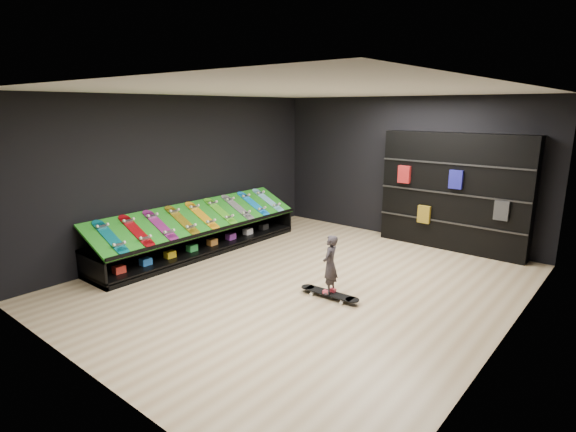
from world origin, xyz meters
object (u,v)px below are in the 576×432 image
Objects in this scene: child at (330,276)px; floor_skateboard at (329,295)px; back_shelving at (454,192)px; display_rack at (201,239)px.

floor_skateboard is at bearing 0.00° from child.
back_shelving reaches higher than child.
floor_skateboard is at bearing -97.69° from back_shelving.
display_rack is at bearing -138.06° from back_shelving.
display_rack is at bearing -107.46° from child.
floor_skateboard is at bearing -4.31° from display_rack.
display_rack is 1.56× the size of back_shelving.
display_rack reaches higher than floor_skateboard.
child is at bearing -97.69° from back_shelving.
child is (0.00, 0.00, 0.31)m from floor_skateboard.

